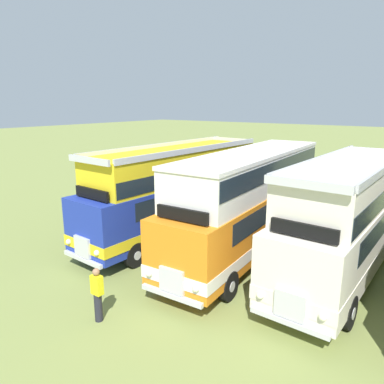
{
  "coord_description": "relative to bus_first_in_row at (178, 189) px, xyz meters",
  "views": [
    {
      "loc": [
        -3.06,
        -13.81,
        6.49
      ],
      "look_at": [
        -13.59,
        0.77,
        2.08
      ],
      "focal_mm": 34.02,
      "sensor_mm": 36.0,
      "label": 1
    }
  ],
  "objects": [
    {
      "name": "marshal_person",
      "position": [
        2.73,
        -7.47,
        -1.48
      ],
      "size": [
        0.36,
        0.24,
        1.73
      ],
      "color": "#23232D",
      "rests_on": "ground"
    },
    {
      "name": "bus_second_in_row",
      "position": [
        3.96,
        0.08,
        0.11
      ],
      "size": [
        3.12,
        11.71,
        4.49
      ],
      "color": "orange",
      "rests_on": "ground"
    },
    {
      "name": "bus_first_in_row",
      "position": [
        0.0,
        0.0,
        0.0
      ],
      "size": [
        3.02,
        11.32,
        4.52
      ],
      "color": "#1E339E",
      "rests_on": "ground"
    },
    {
      "name": "bus_third_in_row",
      "position": [
        7.94,
        0.08,
        -0.01
      ],
      "size": [
        2.83,
        10.12,
        4.52
      ],
      "color": "silver",
      "rests_on": "ground"
    }
  ]
}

